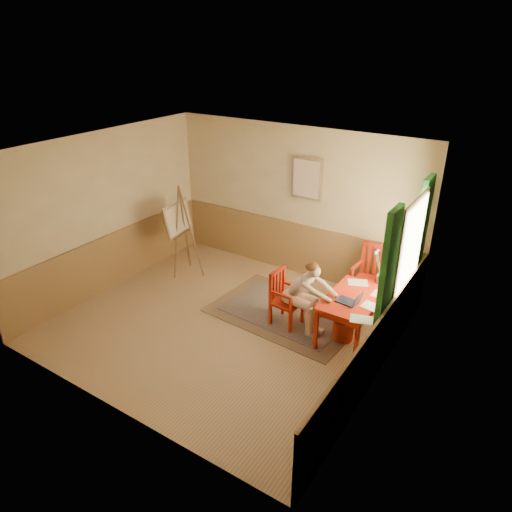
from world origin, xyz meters
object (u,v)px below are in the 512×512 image
Objects in this scene: chair_left at (284,298)px; chair_back at (370,277)px; figure at (303,293)px; laptop at (351,301)px; easel at (180,222)px; table at (353,302)px.

chair_left is 1.55m from chair_back.
figure is at bearing -2.15° from chair_left.
laptop is 3.66m from easel.
figure is 2.94m from easel.
laptop is at bearing -7.39° from easel.
chair_back is 2.88× the size of laptop.
figure is at bearing -115.61° from chair_back.
laptop reaches higher than chair_left.
table is 1.05m from chair_back.
chair_back is (-0.12, 1.04, -0.09)m from table.
chair_left is 1.12m from laptop.
chair_left is at bearing -179.42° from laptop.
laptop is at bearing -83.27° from chair_back.
easel is at bearing 170.26° from figure.
chair_back is at bearing 64.39° from figure.
table is 1.11× the size of chair_back.
figure is (0.33, -0.01, 0.21)m from chair_left.
chair_left is 0.76× the size of figure.
chair_back reaches higher than chair_left.
chair_back reaches higher than table.
figure reaches higher than laptop.
chair_left is 0.53× the size of easel.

